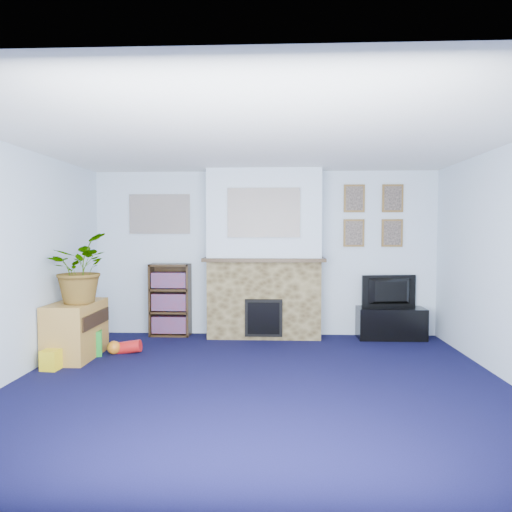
{
  "coord_description": "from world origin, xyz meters",
  "views": [
    {
      "loc": [
        0.16,
        -4.45,
        1.51
      ],
      "look_at": [
        -0.07,
        1.04,
        1.22
      ],
      "focal_mm": 32.0,
      "sensor_mm": 36.0,
      "label": 1
    }
  ],
  "objects_px": {
    "bookshelf": "(170,301)",
    "sideboard": "(76,329)",
    "tv_stand": "(391,323)",
    "television": "(391,292)"
  },
  "relations": [
    {
      "from": "bookshelf",
      "to": "sideboard",
      "type": "xyz_separation_m",
      "value": [
        -0.87,
        -1.22,
        -0.15
      ]
    },
    {
      "from": "tv_stand",
      "to": "sideboard",
      "type": "bearing_deg",
      "value": -164.22
    },
    {
      "from": "bookshelf",
      "to": "sideboard",
      "type": "height_order",
      "value": "bookshelf"
    },
    {
      "from": "tv_stand",
      "to": "bookshelf",
      "type": "distance_m",
      "value": 3.19
    },
    {
      "from": "television",
      "to": "bookshelf",
      "type": "xyz_separation_m",
      "value": [
        -3.17,
        0.06,
        -0.17
      ]
    },
    {
      "from": "tv_stand",
      "to": "television",
      "type": "relative_size",
      "value": 1.18
    },
    {
      "from": "bookshelf",
      "to": "sideboard",
      "type": "relative_size",
      "value": 1.22
    },
    {
      "from": "tv_stand",
      "to": "bookshelf",
      "type": "height_order",
      "value": "bookshelf"
    },
    {
      "from": "tv_stand",
      "to": "sideboard",
      "type": "height_order",
      "value": "sideboard"
    },
    {
      "from": "bookshelf",
      "to": "sideboard",
      "type": "bearing_deg",
      "value": -125.44
    }
  ]
}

